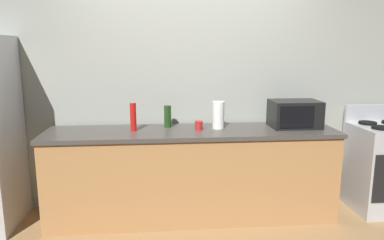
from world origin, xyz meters
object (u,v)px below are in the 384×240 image
at_px(stove_range, 382,167).
at_px(paper_towel_roll, 218,115).
at_px(bottle_wine, 168,116).
at_px(mug_red, 199,125).
at_px(microwave, 295,114).
at_px(bottle_hot_sauce, 133,117).

bearing_deg(stove_range, paper_towel_roll, 178.34).
height_order(paper_towel_roll, bottle_wine, paper_towel_roll).
xyz_separation_m(paper_towel_roll, mug_red, (-0.20, -0.04, -0.09)).
bearing_deg(paper_towel_roll, microwave, -0.16).
relative_size(paper_towel_roll, bottle_wine, 1.23).
distance_m(bottle_hot_sauce, mug_red, 0.64).
bearing_deg(mug_red, microwave, 2.32).
bearing_deg(bottle_hot_sauce, paper_towel_roll, 2.17).
bearing_deg(bottle_hot_sauce, stove_range, -0.42).
xyz_separation_m(stove_range, mug_red, (-1.93, 0.01, 0.48)).
height_order(bottle_hot_sauce, mug_red, bottle_hot_sauce).
xyz_separation_m(microwave, bottle_wine, (-1.28, 0.11, -0.03)).
bearing_deg(paper_towel_roll, stove_range, -1.66).
height_order(paper_towel_roll, bottle_hot_sauce, bottle_hot_sauce).
xyz_separation_m(bottle_hot_sauce, mug_red, (0.63, -0.01, -0.09)).
bearing_deg(microwave, bottle_wine, 174.90).
relative_size(stove_range, microwave, 2.25).
xyz_separation_m(microwave, mug_red, (-0.98, -0.04, -0.09)).
bearing_deg(mug_red, bottle_wine, 152.81).
distance_m(stove_range, bottle_hot_sauce, 2.63).
xyz_separation_m(stove_range, paper_towel_roll, (-1.73, 0.05, 0.57)).
bearing_deg(stove_range, microwave, 177.13).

